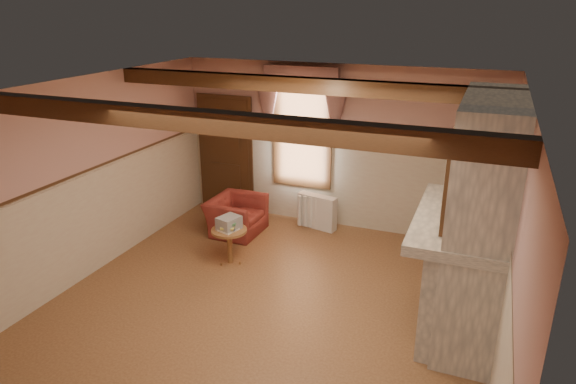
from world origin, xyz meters
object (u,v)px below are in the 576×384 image
at_px(bowl, 463,219).
at_px(oil_lamp, 468,193).
at_px(armchair, 236,215).
at_px(radiator, 317,212).
at_px(mantel_clock, 469,188).
at_px(side_table, 230,246).

bearing_deg(bowl, oil_lamp, 90.00).
bearing_deg(oil_lamp, armchair, 165.13).
distance_m(radiator, bowl, 3.54).
xyz_separation_m(bowl, mantel_clock, (0.00, 0.91, 0.06)).
distance_m(armchair, radiator, 1.41).
xyz_separation_m(radiator, bowl, (2.46, -2.27, 1.16)).
bearing_deg(side_table, bowl, -9.56).
relative_size(armchair, radiator, 1.34).
height_order(radiator, oil_lamp, oil_lamp).
bearing_deg(side_table, oil_lamp, 0.94).
bearing_deg(mantel_clock, side_table, -173.75).
height_order(mantel_clock, oil_lamp, oil_lamp).
bearing_deg(armchair, mantel_clock, -99.41).
bearing_deg(radiator, armchair, -138.28).
bearing_deg(radiator, oil_lamp, -22.13).
xyz_separation_m(armchair, radiator, (1.22, 0.70, -0.00)).
distance_m(bowl, mantel_clock, 0.91).
bearing_deg(armchair, bowl, -112.26).
bearing_deg(mantel_clock, radiator, 150.89).
bearing_deg(oil_lamp, mantel_clock, 90.00).
distance_m(armchair, bowl, 4.17).
distance_m(armchair, mantel_clock, 3.93).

